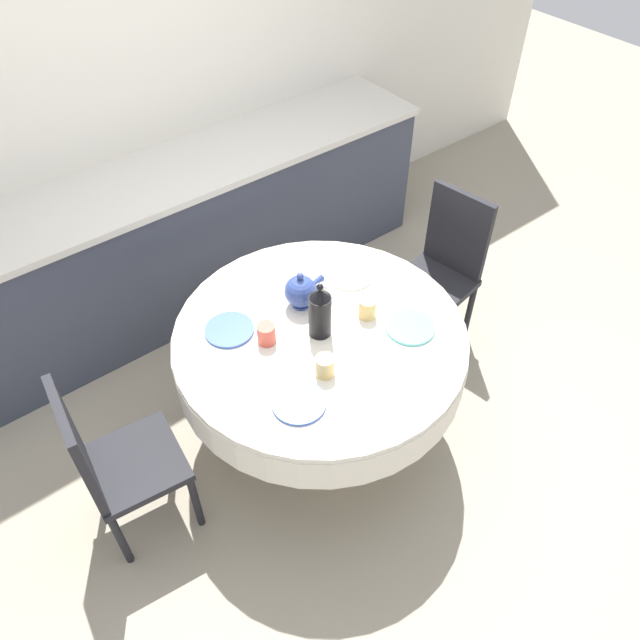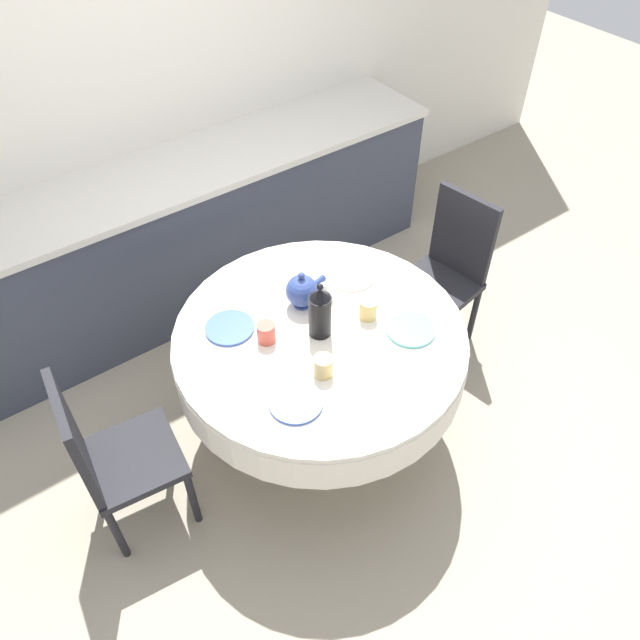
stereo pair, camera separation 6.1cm
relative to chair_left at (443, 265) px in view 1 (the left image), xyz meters
The scene contains 16 objects.
ground_plane 1.15m from the chair_left, behind, with size 12.00×12.00×0.00m, color #9E937F.
wall_back 2.00m from the chair_left, 123.53° to the left, with size 7.00×0.05×2.60m.
kitchen_counter 1.57m from the chair_left, 130.30° to the left, with size 3.24×0.64×0.93m.
dining_table 1.03m from the chair_left, behind, with size 1.36×1.36×0.75m.
chair_left is the anchor object (origin of this frame).
chair_right 2.04m from the chair_left, behind, with size 0.44×0.44×0.95m.
plate_near_left 1.42m from the chair_left, 161.95° to the right, with size 0.23×0.23×0.01m, color #3856AD.
cup_near_left 1.24m from the chair_left, 162.06° to the right, with size 0.08×0.08×0.10m, color #DBB766.
plate_near_right 0.82m from the chair_left, 149.25° to the right, with size 0.23×0.23×0.01m, color #60BCB7.
cup_near_right 0.85m from the chair_left, 164.61° to the right, with size 0.08×0.08×0.10m, color #DBB766.
plate_far_left 1.36m from the chair_left, behind, with size 0.23×0.23×0.01m, color #3856AD.
cup_far_left 1.27m from the chair_left, behind, with size 0.08×0.08×0.10m, color #CC4C3D.
plate_far_right 0.70m from the chair_left, behind, with size 0.23×0.23×0.01m, color white.
cup_far_right 0.90m from the chair_left, behind, with size 0.08×0.08×0.10m, color white.
coffee_carafe 1.09m from the chair_left, behind, with size 0.10×0.10×0.29m.
teapot 1.03m from the chair_left, behind, with size 0.21×0.15×0.20m.
Camera 1 is at (-1.20, -1.55, 2.81)m, focal length 35.00 mm.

